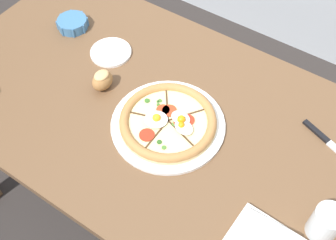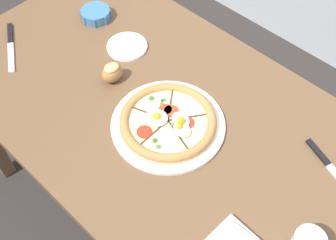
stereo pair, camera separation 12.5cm
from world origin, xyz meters
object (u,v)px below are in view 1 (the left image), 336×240
at_px(knife_main, 332,146).
at_px(water_glass, 325,224).
at_px(pizza, 168,122).
at_px(bread_piece_near, 102,80).
at_px(side_saucer, 111,52).
at_px(dining_table, 155,127).
at_px(ramekin_bowl, 73,23).

xyz_separation_m(knife_main, water_glass, (0.07, -0.27, 0.04)).
distance_m(pizza, bread_piece_near, 0.26).
bearing_deg(side_saucer, bread_piece_near, -60.25).
bearing_deg(pizza, water_glass, -6.70).
relative_size(pizza, knife_main, 1.58).
relative_size(dining_table, pizza, 4.26).
distance_m(knife_main, water_glass, 0.28).
distance_m(bread_piece_near, knife_main, 0.73).
bearing_deg(knife_main, ramekin_bowl, -158.43).
height_order(knife_main, side_saucer, same).
relative_size(pizza, water_glass, 3.42).
distance_m(ramekin_bowl, water_glass, 1.07).
xyz_separation_m(bread_piece_near, knife_main, (0.70, 0.19, -0.03)).
bearing_deg(side_saucer, knife_main, 4.30).
height_order(ramekin_bowl, knife_main, ramekin_bowl).
height_order(pizza, water_glass, water_glass).
height_order(bread_piece_near, knife_main, bread_piece_near).
relative_size(ramekin_bowl, side_saucer, 0.81).
bearing_deg(side_saucer, pizza, -23.63).
distance_m(pizza, side_saucer, 0.37).
xyz_separation_m(pizza, knife_main, (0.44, 0.21, -0.02)).
bearing_deg(bread_piece_near, ramekin_bowl, 149.13).
distance_m(ramekin_bowl, bread_piece_near, 0.32).
height_order(dining_table, side_saucer, side_saucer).
relative_size(bread_piece_near, knife_main, 0.36).
height_order(ramekin_bowl, bread_piece_near, bread_piece_near).
distance_m(pizza, knife_main, 0.49).
bearing_deg(water_glass, ramekin_bowl, 167.23).
bearing_deg(side_saucer, ramekin_bowl, 171.65).
bearing_deg(pizza, side_saucer, 156.37).
bearing_deg(water_glass, dining_table, 171.01).
bearing_deg(pizza, bread_piece_near, 177.33).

